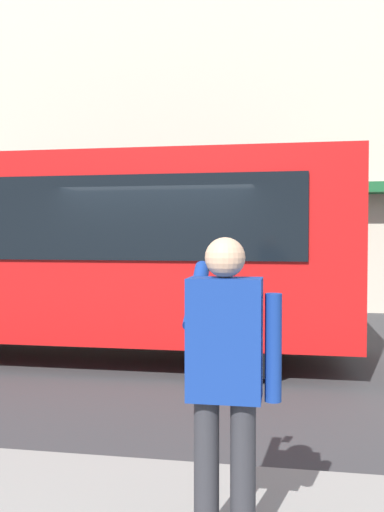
# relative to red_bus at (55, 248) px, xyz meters

# --- Properties ---
(ground_plane) EXTENTS (60.00, 60.00, 0.00)m
(ground_plane) POSITION_rel_red_bus_xyz_m (-1.89, 0.57, -1.68)
(ground_plane) COLOR #38383A
(building_facade_far) EXTENTS (28.00, 1.55, 12.00)m
(building_facade_far) POSITION_rel_red_bus_xyz_m (-1.91, -6.23, 4.30)
(building_facade_far) COLOR beige
(building_facade_far) RESTS_ON ground_plane
(red_bus) EXTENTS (9.05, 2.54, 3.08)m
(red_bus) POSITION_rel_red_bus_xyz_m (0.00, 0.00, 0.00)
(red_bus) COLOR red
(red_bus) RESTS_ON ground_plane
(pedestrian_photographer) EXTENTS (0.53, 0.52, 1.70)m
(pedestrian_photographer) POSITION_rel_red_bus_xyz_m (-3.25, 5.16, -0.54)
(pedestrian_photographer) COLOR #2D2D33
(pedestrian_photographer) RESTS_ON sidewalk_curb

